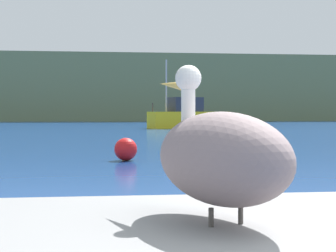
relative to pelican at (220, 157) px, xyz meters
name	(u,v)px	position (x,y,z in m)	size (l,w,h in m)	color
hillside_backdrop	(113,89)	(1.30, 79.80, 3.59)	(140.00, 15.90, 9.36)	#6B7A51
pelican	(220,157)	(0.00, 0.00, 0.00)	(0.89, 1.49, 0.94)	gray
fishing_boat_yellow	(188,116)	(6.36, 41.09, -0.13)	(6.73, 3.59, 5.47)	yellow
mooring_buoy	(126,149)	(0.02, 12.09, -0.78)	(0.63, 0.63, 0.63)	red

